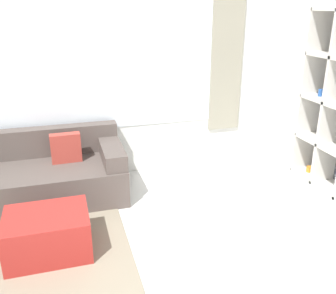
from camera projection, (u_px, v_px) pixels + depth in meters
wall_back at (92, 73)px, 4.56m from camera, size 6.97×0.11×2.70m
couch_main at (42, 176)px, 4.31m from camera, size 1.88×0.91×0.77m
ottoman at (48, 234)px, 3.38m from camera, size 0.74×0.57×0.40m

